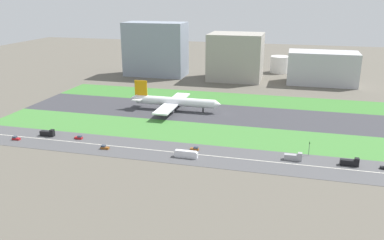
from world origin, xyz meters
The scene contains 20 objects.
ground_plane centered at (0.00, 0.00, 0.00)m, with size 800.00×800.00×0.00m, color #5B564C.
runway centered at (0.00, 0.00, 0.05)m, with size 280.00×46.00×0.10m, color #38383D.
grass_median_north centered at (0.00, 41.00, 0.05)m, with size 280.00×36.00×0.10m, color #3D7A33.
grass_median_south centered at (0.00, -41.00, 0.05)m, with size 280.00×36.00×0.10m, color #427F38.
highway centered at (0.00, -73.00, 0.05)m, with size 280.00×28.00×0.10m, color #4C4C4F.
highway_centerline centered at (0.00, -73.00, 0.11)m, with size 266.00×0.50×0.01m, color silver.
airliner centered at (-37.26, 0.00, 6.23)m, with size 65.00×56.00×19.70m.
car_2 centered at (-50.53, -78.00, 0.92)m, with size 4.40×1.80×2.00m.
car_4 centered at (-4.46, -68.00, 0.92)m, with size 4.40×1.80×2.00m.
car_3 centered at (-104.17, -78.00, 0.92)m, with size 4.40×1.80×2.00m.
bus_0 centered at (-6.43, -78.00, 1.82)m, with size 11.60×2.50×3.50m.
truck_1 centered at (45.01, -68.00, 1.67)m, with size 8.40×2.50×4.00m.
truck_2 centered at (-90.68, -68.00, 1.67)m, with size 8.40×2.50×4.00m.
car_0 centered at (-71.12, -68.00, 0.92)m, with size 4.40×1.80×2.00m.
truck_0 centered at (70.78, -68.00, 1.67)m, with size 8.40×2.50×4.00m.
traffic_light centered at (52.23, -60.01, 4.29)m, with size 0.36×0.50×7.20m.
terminal_building centered at (-90.00, 114.00, 25.51)m, with size 58.70×29.27×51.01m, color gray.
hangar_building centered at (-11.67, 114.00, 21.24)m, with size 48.57×39.53×42.47m, color #9E998E.
office_tower centered at (65.70, 114.00, 14.28)m, with size 59.44×30.91×28.57m, color #B2B2B7.
fuel_tank_west centered at (26.99, 159.00, 8.25)m, with size 18.81×18.81×16.50m, color silver.
Camera 1 is at (42.37, -253.36, 77.68)m, focal length 37.30 mm.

